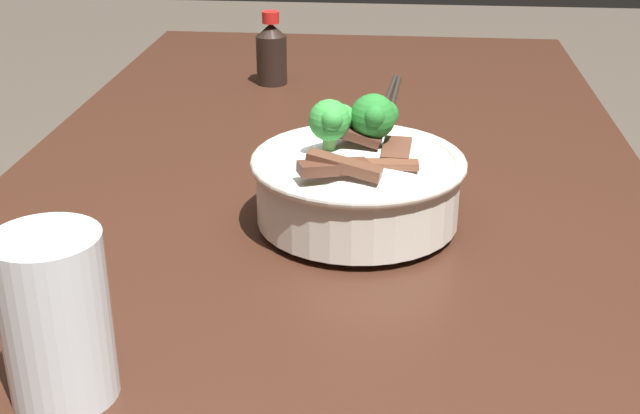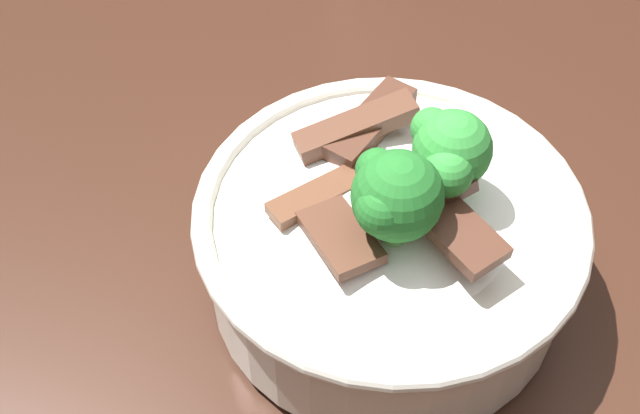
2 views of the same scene
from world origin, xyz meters
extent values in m
cube|color=#381E14|center=(0.00, 0.00, 0.73)|extent=(1.60, 0.77, 0.04)
cube|color=#381E14|center=(0.71, -0.30, 0.36)|extent=(0.09, 0.09, 0.71)
cylinder|color=silver|center=(0.06, 0.04, 0.76)|extent=(0.09, 0.09, 0.01)
cylinder|color=silver|center=(0.06, 0.04, 0.79)|extent=(0.21, 0.21, 0.06)
torus|color=silver|center=(0.06, 0.04, 0.83)|extent=(0.22, 0.22, 0.01)
ellipsoid|color=white|center=(0.06, 0.04, 0.81)|extent=(0.17, 0.17, 0.06)
cube|color=#563323|center=(0.12, 0.03, 0.84)|extent=(0.03, 0.08, 0.02)
cube|color=brown|center=(0.09, 0.07, 0.83)|extent=(0.02, 0.07, 0.01)
cube|color=#4C2B1E|center=(0.05, 0.04, 0.85)|extent=(0.03, 0.06, 0.02)
cube|color=#4C2B1E|center=(0.12, 0.02, 0.84)|extent=(0.05, 0.07, 0.02)
cube|color=#4C2B1E|center=(0.02, 0.03, 0.85)|extent=(0.06, 0.03, 0.01)
cube|color=#563323|center=(0.06, 0.08, 0.84)|extent=(0.05, 0.03, 0.01)
cylinder|color=#5B9947|center=(0.04, 0.06, 0.84)|extent=(0.01, 0.01, 0.02)
sphere|color=#237028|center=(0.04, 0.06, 0.87)|extent=(0.05, 0.05, 0.05)
sphere|color=#237028|center=(0.06, 0.06, 0.87)|extent=(0.02, 0.02, 0.02)
sphere|color=#237028|center=(0.04, 0.07, 0.87)|extent=(0.03, 0.03, 0.03)
cylinder|color=#5B9947|center=(0.06, 0.01, 0.84)|extent=(0.01, 0.01, 0.02)
sphere|color=green|center=(0.06, 0.01, 0.87)|extent=(0.04, 0.04, 0.04)
sphere|color=green|center=(0.07, 0.02, 0.87)|extent=(0.02, 0.02, 0.02)
sphere|color=green|center=(0.05, 0.03, 0.87)|extent=(0.03, 0.03, 0.03)
camera|label=1|loc=(0.86, 0.08, 1.14)|focal=47.81mm
camera|label=2|loc=(-0.16, 0.23, 1.17)|focal=46.41mm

